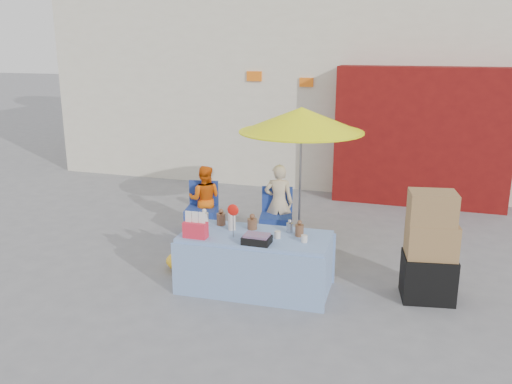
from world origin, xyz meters
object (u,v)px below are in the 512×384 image
(vendor_orange, at_px, (205,199))
(vendor_beige, at_px, (279,203))
(market_table, at_px, (255,261))
(chair_left, at_px, (202,219))
(box_stack, at_px, (430,250))
(chair_right, at_px, (276,227))
(umbrella, at_px, (301,120))

(vendor_orange, xyz_separation_m, vendor_beige, (1.25, 0.00, 0.06))
(market_table, xyz_separation_m, chair_left, (-1.44, 1.67, -0.12))
(box_stack, bearing_deg, chair_left, 159.91)
(chair_right, relative_size, vendor_orange, 0.76)
(market_table, bearing_deg, umbrella, 84.46)
(market_table, distance_m, vendor_orange, 2.31)
(vendor_beige, xyz_separation_m, box_stack, (2.27, -1.42, 0.01))
(market_table, bearing_deg, chair_left, 128.60)
(market_table, bearing_deg, box_stack, 8.02)
(vendor_orange, xyz_separation_m, umbrella, (1.55, 0.15, 1.34))
(vendor_beige, height_order, box_stack, box_stack)
(vendor_orange, bearing_deg, vendor_beige, 168.93)
(vendor_orange, distance_m, box_stack, 3.79)
(vendor_beige, bearing_deg, chair_right, 77.64)
(chair_left, relative_size, chair_right, 1.00)
(vendor_orange, distance_m, vendor_beige, 1.25)
(market_table, distance_m, chair_right, 1.68)
(box_stack, bearing_deg, vendor_beige, 147.90)
(chair_left, distance_m, vendor_beige, 1.31)
(chair_right, relative_size, box_stack, 0.63)
(chair_right, xyz_separation_m, vendor_beige, (0.00, 0.13, 0.36))
(chair_left, relative_size, vendor_beige, 0.69)
(chair_right, height_order, umbrella, umbrella)
(market_table, xyz_separation_m, chair_right, (-0.19, 1.67, -0.12))
(chair_right, height_order, box_stack, box_stack)
(vendor_orange, bearing_deg, chair_right, 162.78)
(umbrella, bearing_deg, vendor_beige, -153.43)
(chair_left, relative_size, box_stack, 0.63)
(chair_left, distance_m, vendor_orange, 0.33)
(chair_right, relative_size, vendor_beige, 0.69)
(vendor_orange, relative_size, umbrella, 0.53)
(chair_right, xyz_separation_m, box_stack, (2.27, -1.29, 0.37))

